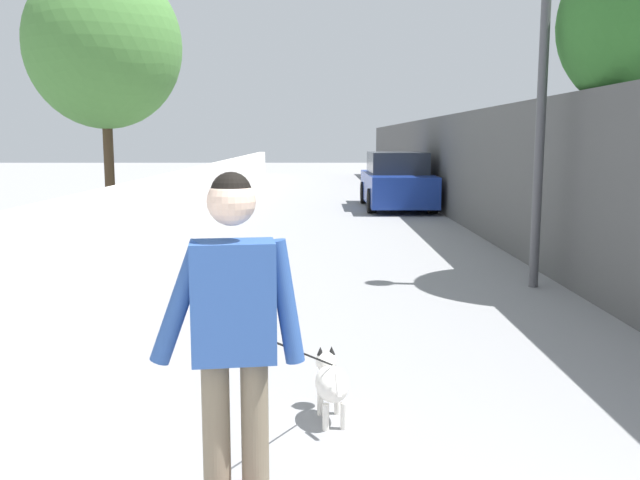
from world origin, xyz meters
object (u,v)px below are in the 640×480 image
at_px(lamp_post, 544,52).
at_px(car_near, 397,182).
at_px(tree_left_mid, 104,46).
at_px(dog, 331,381).
at_px(person_skateboarder, 234,323).

xyz_separation_m(lamp_post, car_near, (10.17, 0.60, -2.25)).
distance_m(tree_left_mid, dog, 11.09).
relative_size(tree_left_mid, car_near, 1.23).
bearing_deg(tree_left_mid, car_near, -53.48).
relative_size(lamp_post, car_near, 0.99).
height_order(tree_left_mid, car_near, tree_left_mid).
xyz_separation_m(lamp_post, person_skateboarder, (-5.59, 3.19, -1.90)).
height_order(person_skateboarder, car_near, person_skateboarder).
xyz_separation_m(tree_left_mid, person_skateboarder, (-10.98, -3.88, -2.67)).
relative_size(tree_left_mid, person_skateboarder, 3.23).
xyz_separation_m(lamp_post, dog, (-4.21, 2.71, -2.69)).
bearing_deg(dog, tree_left_mid, 24.38).
height_order(tree_left_mid, person_skateboarder, tree_left_mid).
height_order(tree_left_mid, lamp_post, tree_left_mid).
height_order(dog, car_near, car_near).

